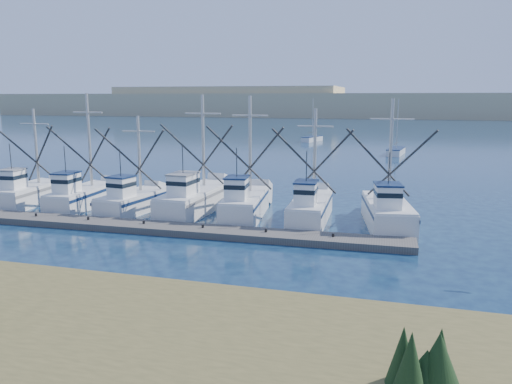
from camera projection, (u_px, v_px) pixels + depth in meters
ground at (270, 282)px, 22.89m from camera, size 500.00×500.00×0.00m
floating_dock at (158, 228)px, 31.52m from camera, size 31.35×2.68×0.42m
dune_ridge at (386, 105)px, 220.53m from camera, size 360.00×60.00×10.00m
trawler_fleet at (199, 202)px, 35.76m from camera, size 30.70×9.18×8.65m
sailboat_near at (396, 151)px, 73.52m from camera, size 2.74×6.47×8.10m
sailboat_far at (312, 139)px, 95.82m from camera, size 3.32×6.40×8.10m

